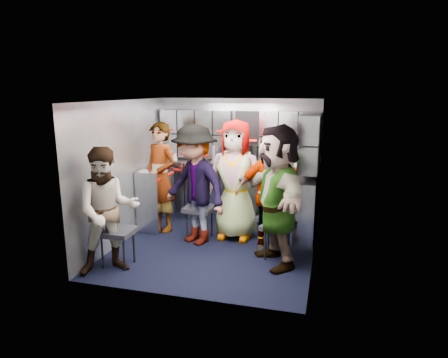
% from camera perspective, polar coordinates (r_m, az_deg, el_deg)
% --- Properties ---
extents(floor, '(3.00, 3.00, 0.00)m').
position_cam_1_polar(floor, '(5.94, -1.23, -9.58)').
color(floor, black).
rests_on(floor, ground).
extents(wall_back, '(2.80, 0.04, 2.10)m').
position_cam_1_polar(wall_back, '(7.05, 2.15, 2.89)').
color(wall_back, gray).
rests_on(wall_back, ground).
extents(wall_left, '(0.04, 3.00, 2.10)m').
position_cam_1_polar(wall_left, '(6.16, -13.89, 1.08)').
color(wall_left, gray).
rests_on(wall_left, ground).
extents(wall_right, '(0.04, 3.00, 2.10)m').
position_cam_1_polar(wall_right, '(5.41, 13.11, -0.47)').
color(wall_right, gray).
rests_on(wall_right, ground).
extents(ceiling, '(2.80, 3.00, 0.02)m').
position_cam_1_polar(ceiling, '(5.49, -1.33, 11.13)').
color(ceiling, silver).
rests_on(ceiling, wall_back).
extents(cart_bank_back, '(2.68, 0.38, 0.99)m').
position_cam_1_polar(cart_bank_back, '(6.97, 1.73, -1.90)').
color(cart_bank_back, '#8F939E').
rests_on(cart_bank_back, ground).
extents(cart_bank_left, '(0.38, 0.76, 0.99)m').
position_cam_1_polar(cart_bank_left, '(6.68, -9.75, -2.73)').
color(cart_bank_left, '#8F939E').
rests_on(cart_bank_left, ground).
extents(counter, '(2.68, 0.42, 0.03)m').
position_cam_1_polar(counter, '(6.85, 1.75, 2.31)').
color(counter, '#AFB1B6').
rests_on(counter, cart_bank_back).
extents(locker_bank_back, '(2.68, 0.28, 0.82)m').
position_cam_1_polar(locker_bank_back, '(6.84, 1.90, 6.32)').
color(locker_bank_back, '#8F939E').
rests_on(locker_bank_back, wall_back).
extents(locker_bank_right, '(0.28, 1.00, 0.82)m').
position_cam_1_polar(locker_bank_right, '(6.03, 12.15, 5.17)').
color(locker_bank_right, '#8F939E').
rests_on(locker_bank_right, wall_right).
extents(right_cabinet, '(0.28, 1.20, 1.00)m').
position_cam_1_polar(right_cabinet, '(6.13, 11.67, -4.15)').
color(right_cabinet, '#8F939E').
rests_on(right_cabinet, ground).
extents(coffee_niche, '(0.46, 0.16, 0.84)m').
position_cam_1_polar(coffee_niche, '(6.86, 3.48, 6.15)').
color(coffee_niche, black).
rests_on(coffee_niche, wall_back).
extents(red_latch_strip, '(2.60, 0.02, 0.03)m').
position_cam_1_polar(red_latch_strip, '(6.69, 1.35, 0.88)').
color(red_latch_strip, '#A50A04').
rests_on(red_latch_strip, cart_bank_back).
extents(jump_seat_near_left, '(0.42, 0.40, 0.49)m').
position_cam_1_polar(jump_seat_near_left, '(5.36, -15.00, -7.53)').
color(jump_seat_near_left, black).
rests_on(jump_seat_near_left, ground).
extents(jump_seat_mid_left, '(0.46, 0.43, 0.50)m').
position_cam_1_polar(jump_seat_mid_left, '(6.12, -3.55, -4.48)').
color(jump_seat_mid_left, black).
rests_on(jump_seat_mid_left, ground).
extents(jump_seat_center, '(0.41, 0.39, 0.41)m').
position_cam_1_polar(jump_seat_center, '(6.35, 2.00, -4.65)').
color(jump_seat_center, black).
rests_on(jump_seat_center, ground).
extents(jump_seat_mid_right, '(0.43, 0.42, 0.43)m').
position_cam_1_polar(jump_seat_mid_right, '(5.93, 6.65, -5.78)').
color(jump_seat_mid_right, black).
rests_on(jump_seat_mid_right, ground).
extents(jump_seat_near_right, '(0.50, 0.48, 0.46)m').
position_cam_1_polar(jump_seat_near_right, '(5.47, 7.66, -7.10)').
color(jump_seat_near_right, black).
rests_on(jump_seat_near_right, ground).
extents(attendant_standing, '(0.75, 0.64, 1.75)m').
position_cam_1_polar(attendant_standing, '(6.45, -9.07, 0.24)').
color(attendant_standing, black).
rests_on(attendant_standing, ground).
extents(attendant_arc_a, '(0.98, 0.93, 1.59)m').
position_cam_1_polar(attendant_arc_a, '(5.10, -16.23, -4.42)').
color(attendant_arc_a, black).
rests_on(attendant_arc_a, ground).
extents(attendant_arc_b, '(1.32, 1.11, 1.77)m').
position_cam_1_polar(attendant_arc_b, '(5.84, -4.17, -0.87)').
color(attendant_arc_b, black).
rests_on(attendant_arc_b, ground).
extents(attendant_arc_c, '(0.91, 0.61, 1.82)m').
position_cam_1_polar(attendant_arc_c, '(6.03, 1.65, -0.15)').
color(attendant_arc_c, black).
rests_on(attendant_arc_c, ground).
extents(attendant_arc_d, '(1.03, 0.59, 1.64)m').
position_cam_1_polar(attendant_arc_d, '(5.63, 6.49, -2.08)').
color(attendant_arc_d, black).
rests_on(attendant_arc_d, ground).
extents(attendant_arc_e, '(1.34, 1.74, 1.84)m').
position_cam_1_polar(attendant_arc_e, '(5.14, 7.56, -2.41)').
color(attendant_arc_e, black).
rests_on(attendant_arc_e, ground).
extents(bottle_left, '(0.07, 0.07, 0.28)m').
position_cam_1_polar(bottle_left, '(6.87, -1.40, 3.64)').
color(bottle_left, white).
rests_on(bottle_left, counter).
extents(bottle_mid, '(0.06, 0.06, 0.27)m').
position_cam_1_polar(bottle_mid, '(6.86, -0.82, 3.57)').
color(bottle_mid, white).
rests_on(bottle_mid, counter).
extents(bottle_right, '(0.07, 0.07, 0.26)m').
position_cam_1_polar(bottle_right, '(6.74, 3.19, 3.39)').
color(bottle_right, white).
rests_on(bottle_right, counter).
extents(cup_left, '(0.08, 0.08, 0.10)m').
position_cam_1_polar(cup_left, '(7.12, -7.05, 3.16)').
color(cup_left, tan).
rests_on(cup_left, counter).
extents(cup_right, '(0.08, 0.08, 0.10)m').
position_cam_1_polar(cup_right, '(6.62, 10.33, 2.33)').
color(cup_right, tan).
rests_on(cup_right, counter).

